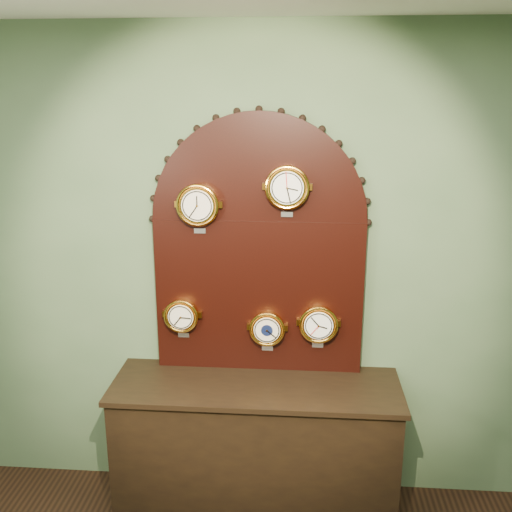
# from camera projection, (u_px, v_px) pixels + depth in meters

# --- Properties ---
(wall_back) EXTENTS (4.00, 0.00, 4.00)m
(wall_back) POSITION_uv_depth(u_px,v_px,m) (259.00, 274.00, 3.41)
(wall_back) COLOR #4F6B49
(wall_back) RESTS_ON ground
(shop_counter) EXTENTS (1.60, 0.50, 0.80)m
(shop_counter) POSITION_uv_depth(u_px,v_px,m) (256.00, 450.00, 3.42)
(shop_counter) COLOR black
(shop_counter) RESTS_ON ground_plane
(display_board) EXTENTS (1.26, 0.06, 1.53)m
(display_board) POSITION_uv_depth(u_px,v_px,m) (259.00, 239.00, 3.30)
(display_board) COLOR black
(display_board) RESTS_ON shop_counter
(roman_clock) EXTENTS (0.24, 0.08, 0.29)m
(roman_clock) POSITION_uv_depth(u_px,v_px,m) (198.00, 205.00, 3.20)
(roman_clock) COLOR gold
(roman_clock) RESTS_ON display_board
(arabic_clock) EXTENTS (0.24, 0.08, 0.29)m
(arabic_clock) POSITION_uv_depth(u_px,v_px,m) (287.00, 187.00, 3.14)
(arabic_clock) COLOR gold
(arabic_clock) RESTS_ON display_board
(hygrometer) EXTENTS (0.20, 0.08, 0.25)m
(hygrometer) POSITION_uv_depth(u_px,v_px,m) (182.00, 315.00, 3.39)
(hygrometer) COLOR gold
(hygrometer) RESTS_ON display_board
(barometer) EXTENTS (0.21, 0.08, 0.26)m
(barometer) POSITION_uv_depth(u_px,v_px,m) (267.00, 328.00, 3.37)
(barometer) COLOR gold
(barometer) RESTS_ON display_board
(tide_clock) EXTENTS (0.22, 0.08, 0.27)m
(tide_clock) POSITION_uv_depth(u_px,v_px,m) (319.00, 324.00, 3.34)
(tide_clock) COLOR gold
(tide_clock) RESTS_ON display_board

